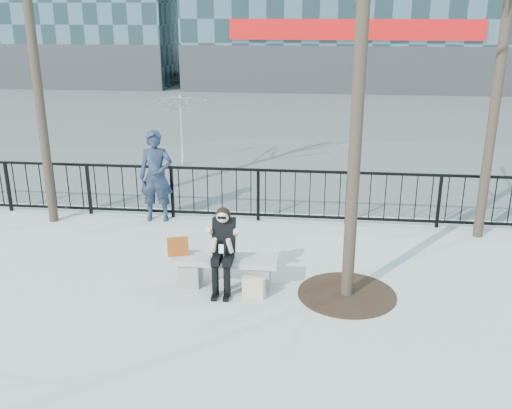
# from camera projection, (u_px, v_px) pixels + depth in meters

# --- Properties ---
(ground) EXTENTS (120.00, 120.00, 0.00)m
(ground) POSITION_uv_depth(u_px,v_px,m) (225.00, 285.00, 9.02)
(ground) COLOR #A8A8A2
(ground) RESTS_ON ground
(street_surface) EXTENTS (60.00, 23.00, 0.01)m
(street_surface) POSITION_uv_depth(u_px,v_px,m) (285.00, 117.00, 23.12)
(street_surface) COLOR #474747
(street_surface) RESTS_ON ground
(railing) EXTENTS (14.00, 0.06, 1.10)m
(railing) POSITION_uv_depth(u_px,v_px,m) (249.00, 194.00, 11.66)
(railing) COLOR black
(railing) RESTS_ON ground
(tree_grate) EXTENTS (1.50, 1.50, 0.02)m
(tree_grate) POSITION_uv_depth(u_px,v_px,m) (347.00, 294.00, 8.72)
(tree_grate) COLOR black
(tree_grate) RESTS_ON ground
(bench_main) EXTENTS (1.65, 0.46, 0.49)m
(bench_main) POSITION_uv_depth(u_px,v_px,m) (225.00, 268.00, 8.92)
(bench_main) COLOR slate
(bench_main) RESTS_ON ground
(seated_woman) EXTENTS (0.50, 0.64, 1.34)m
(seated_woman) POSITION_uv_depth(u_px,v_px,m) (223.00, 251.00, 8.65)
(seated_woman) COLOR black
(seated_woman) RESTS_ON ground
(handbag) EXTENTS (0.36, 0.24, 0.27)m
(handbag) POSITION_uv_depth(u_px,v_px,m) (178.00, 247.00, 8.92)
(handbag) COLOR #924012
(handbag) RESTS_ON bench_main
(shopping_bag) EXTENTS (0.36, 0.21, 0.32)m
(shopping_bag) POSITION_uv_depth(u_px,v_px,m) (254.00, 287.00, 8.61)
(shopping_bag) COLOR beige
(shopping_bag) RESTS_ON ground
(standing_man) EXTENTS (0.72, 0.50, 1.88)m
(standing_man) POSITION_uv_depth(u_px,v_px,m) (156.00, 176.00, 11.55)
(standing_man) COLOR black
(standing_man) RESTS_ON ground
(vendor_umbrella) EXTENTS (2.22, 2.26, 2.02)m
(vendor_umbrella) POSITION_uv_depth(u_px,v_px,m) (181.00, 130.00, 15.65)
(vendor_umbrella) COLOR yellow
(vendor_umbrella) RESTS_ON ground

